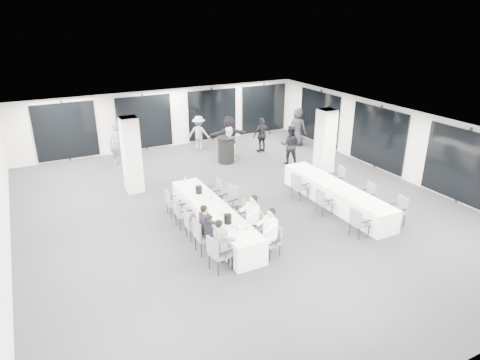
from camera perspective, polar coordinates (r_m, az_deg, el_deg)
The scene contains 42 objects.
room at distance 15.33m, azimuth 1.14°, elevation 3.10°, with size 14.04×16.04×2.84m.
column_left at distance 15.97m, azimuth -14.26°, elevation 3.24°, with size 0.60×0.60×2.80m, color silver.
column_right at distance 17.00m, azimuth 11.24°, elevation 4.62°, with size 0.60×0.60×2.80m, color silver.
banquet_table_main at distance 13.12m, azimuth -3.52°, elevation -5.10°, with size 0.90×5.00×0.75m, color white.
banquet_table_side at distance 15.03m, azimuth 12.61°, elevation -1.99°, with size 0.90×5.00×0.75m, color white.
cocktail_table at distance 18.79m, azimuth -1.86°, elevation 4.07°, with size 0.83×0.83×1.15m.
chair_main_left_near at distance 11.06m, azimuth -3.05°, elevation -9.53°, with size 0.57×0.61×0.98m.
chair_main_left_second at distance 11.84m, azimuth -5.07°, elevation -7.22°, with size 0.52×0.58×1.01m.
chair_main_left_mid at distance 12.59m, azimuth -6.51°, elevation -5.85°, with size 0.43×0.49×0.86m.
chair_main_left_fourth at distance 13.26m, azimuth -7.87°, elevation -4.08°, with size 0.51×0.57×0.99m.
chair_main_left_far at distance 14.08m, azimuth -9.10°, elevation -2.83°, with size 0.45×0.50×0.88m.
chair_main_right_near at distance 11.77m, azimuth 4.39°, elevation -7.88°, with size 0.50×0.53×0.86m.
chair_main_right_second at distance 12.47m, azimuth 2.13°, elevation -5.86°, with size 0.53×0.56×0.90m.
chair_main_right_mid at distance 13.23m, azimuth 0.09°, elevation -4.24°, with size 0.51×0.54×0.87m.
chair_main_right_fourth at distance 13.83m, azimuth -1.36°, elevation -2.59°, with size 0.63×0.66×1.04m.
chair_main_right_far at distance 14.77m, azimuth -3.27°, elevation -1.36°, with size 0.45×0.50×0.88m.
chair_side_left_near at distance 13.09m, azimuth 15.49°, elevation -5.28°, with size 0.49×0.54×0.91m.
chair_side_left_mid at distance 14.24m, azimuth 10.98°, elevation -2.67°, with size 0.47×0.52×0.88m.
chair_side_left_far at distance 15.22m, azimuth 7.83°, elevation -0.64°, with size 0.57×0.61×0.96m.
chair_side_right_near at distance 14.21m, azimuth 20.36°, elevation -3.63°, with size 0.53×0.57×0.93m.
chair_side_right_mid at distance 15.06m, azimuth 16.66°, elevation -1.82°, with size 0.48×0.53×0.88m.
chair_side_right_far at distance 16.11m, azimuth 12.88°, elevation 0.33°, with size 0.59×0.62×0.97m.
seated_guest_a at distance 11.00m, azimuth -2.31°, elevation -8.16°, with size 0.50×0.38×1.44m.
seated_guest_b at distance 11.78m, azimuth -4.34°, elevation -6.03°, with size 0.50×0.38×1.44m.
seated_guest_c at distance 11.53m, azimuth 3.80°, elevation -6.68°, with size 0.50×0.38×1.44m.
seated_guest_d at distance 12.28m, azimuth 1.46°, elevation -4.76°, with size 0.50×0.38×1.44m.
standing_guest_b at distance 18.83m, azimuth -1.54°, elevation 5.08°, with size 0.86×0.52×1.77m, color white.
standing_guest_c at distance 20.51m, azimuth -5.49°, elevation 6.53°, with size 1.21×0.62×1.87m, color slate.
standing_guest_d at distance 20.15m, azimuth 2.95°, elevation 6.31°, with size 1.09×0.61×1.86m, color black.
standing_guest_e at distance 21.35m, azimuth 7.70°, elevation 7.37°, with size 1.01×0.62×2.10m, color black.
standing_guest_f at distance 19.45m, azimuth -1.45°, elevation 6.20°, with size 1.97×0.76×2.14m, color black.
standing_guest_g at distance 19.16m, azimuth -16.10°, elevation 5.02°, with size 0.76×0.62×2.10m, color slate.
standing_guest_h at distance 18.61m, azimuth 6.71°, elevation 5.00°, with size 0.94×0.57×1.94m, color black.
ice_bucket_near at distance 11.95m, azimuth -1.65°, elevation -5.22°, with size 0.23×0.23×0.26m, color black.
ice_bucket_far at distance 13.90m, azimuth -5.52°, elevation -1.28°, with size 0.22×0.22×0.25m, color black.
water_bottle_a at distance 11.53m, azimuth -0.37°, elevation -6.36°, with size 0.07×0.07×0.23m, color silver.
water_bottle_b at distance 13.39m, azimuth -3.86°, elevation -2.25°, with size 0.07×0.07×0.21m, color silver.
water_bottle_c at distance 14.77m, azimuth -7.32°, elevation -0.06°, with size 0.06×0.06×0.20m, color silver.
plate_a at distance 11.76m, azimuth -0.84°, elevation -6.31°, with size 0.18×0.18×0.03m.
plate_b at distance 11.70m, azimuth 0.77°, elevation -6.48°, with size 0.21×0.21×0.03m.
plate_c at distance 12.47m, azimuth -2.51°, elevation -4.60°, with size 0.20×0.20×0.03m.
wine_glass at distance 11.28m, azimuth 1.37°, elevation -6.92°, with size 0.07×0.07×0.18m.
Camera 1 is at (-6.04, -11.65, 6.31)m, focal length 32.00 mm.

